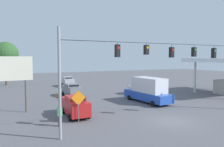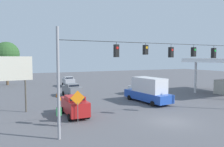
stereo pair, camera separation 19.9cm
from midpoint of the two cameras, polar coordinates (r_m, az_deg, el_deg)
ground_plane at (r=20.48m, az=14.78°, el=-11.98°), size 140.00×140.00×0.00m
overhead_signal_span at (r=19.76m, az=15.04°, el=2.06°), size 19.74×0.38×7.73m
sedan_grey_withflow_far at (r=32.59m, az=-10.59°, el=-4.20°), size 2.25×4.21×1.84m
sedan_red_parked_shoulder at (r=21.61m, az=-9.83°, el=-8.24°), size 2.08×4.45×1.98m
pickup_truck_white_oncoming_far at (r=33.60m, az=7.42°, el=-3.90°), size 2.17×5.28×2.12m
sedan_silver_withflow_deep at (r=43.98m, az=-11.57°, el=-2.04°), size 2.26×3.96×1.91m
box_truck_blue_crossing_near at (r=28.04m, az=9.23°, el=-4.34°), size 2.94×7.24×3.15m
traffic_cone_nearest at (r=21.25m, az=-7.45°, el=-10.50°), size 0.34×0.34×0.56m
traffic_cone_second at (r=23.41m, az=-9.32°, el=-9.15°), size 0.34×0.34×0.56m
traffic_cone_third at (r=25.57m, az=-10.73°, el=-8.04°), size 0.34×0.34×0.56m
traffic_cone_fourth at (r=27.91m, az=-12.33°, el=-7.04°), size 0.34×0.34×0.56m
traffic_cone_fifth at (r=29.88m, az=-13.58°, el=-6.32°), size 0.34×0.34×0.56m
traffic_cone_farthest at (r=32.56m, az=-14.43°, el=-5.48°), size 0.34×0.34×0.56m
roadside_billboard at (r=24.00m, az=-26.02°, el=0.40°), size 4.85×0.16×5.78m
work_zone_sign at (r=19.05m, az=-9.07°, el=-6.96°), size 1.27×0.06×2.84m
pedestrian at (r=18.75m, az=-13.80°, el=-10.52°), size 0.40×0.28×1.83m
tree_horizon_left at (r=49.93m, az=-26.13°, el=4.53°), size 5.06×5.06×8.94m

